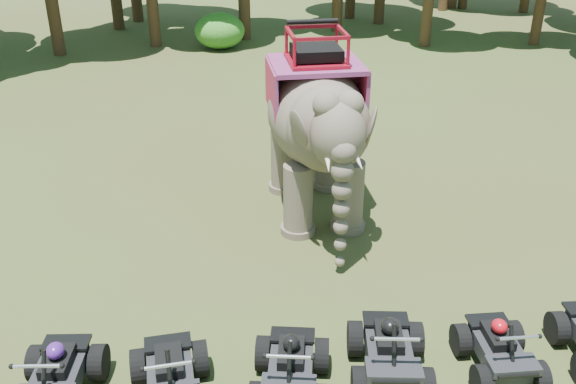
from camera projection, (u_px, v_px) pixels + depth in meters
The scene contains 7 objects.
ground at pixel (294, 305), 12.67m from camera, with size 110.00×110.00×0.00m, color #47381E.
elephant at pixel (316, 123), 15.24m from camera, with size 2.39×5.44×4.57m, color brown, non-canonical shape.
atv_0 at pixel (55, 371), 10.11m from camera, with size 1.26×1.73×1.28m, color black, non-canonical shape.
atv_1 at pixel (170, 370), 10.10m from camera, with size 1.27×1.75×1.29m, color black, non-canonical shape.
atv_2 at pixel (291, 362), 10.31m from camera, with size 1.24×1.70×1.26m, color black, non-canonical shape.
atv_3 at pixel (390, 346), 10.61m from camera, with size 1.30×1.78×1.32m, color black, non-canonical shape.
atv_4 at pixel (500, 344), 10.75m from camera, with size 1.17×1.61×1.19m, color black, non-canonical shape.
Camera 1 is at (-1.18, -10.21, 7.74)m, focal length 40.00 mm.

